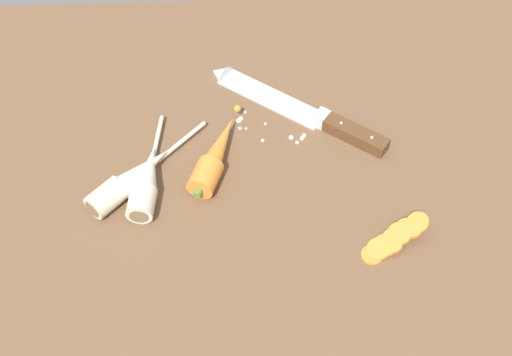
{
  "coord_description": "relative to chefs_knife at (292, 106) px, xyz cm",
  "views": [
    {
      "loc": [
        -2.26,
        -61.15,
        76.63
      ],
      "look_at": [
        0.0,
        -2.0,
        1.5
      ],
      "focal_mm": 43.98,
      "sensor_mm": 36.0,
      "label": 1
    }
  ],
  "objects": [
    {
      "name": "chefs_knife",
      "position": [
        0.0,
        0.0,
        0.0
      ],
      "size": [
        29.81,
        23.5,
        4.18
      ],
      "color": "silver",
      "rests_on": "ground_plane"
    },
    {
      "name": "parsnip_mid_left",
      "position": [
        -23.26,
        -16.14,
        1.33
      ],
      "size": [
        5.25,
        21.0,
        4.0
      ],
      "color": "beige",
      "rests_on": "ground_plane"
    },
    {
      "name": "ground_plane",
      "position": [
        -6.69,
        -14.0,
        -2.65
      ],
      "size": [
        120.0,
        90.0,
        4.0
      ],
      "primitive_type": "cube",
      "color": "brown"
    },
    {
      "name": "parsnip_front",
      "position": [
        -25.62,
        -15.62,
        1.33
      ],
      "size": [
        17.84,
        19.1,
        4.0
      ],
      "color": "beige",
      "rests_on": "ground_plane"
    },
    {
      "name": "whole_carrot",
      "position": [
        -12.89,
        -11.81,
        1.45
      ],
      "size": [
        9.13,
        18.66,
        4.2
      ],
      "color": "orange",
      "rests_on": "ground_plane"
    },
    {
      "name": "carrot_slice_stack",
      "position": [
        12.67,
        -27.54,
        0.66
      ],
      "size": [
        10.18,
        7.05,
        4.01
      ],
      "color": "orange",
      "rests_on": "ground_plane"
    },
    {
      "name": "mince_crumbs",
      "position": [
        -2.55,
        -4.12,
        -0.27
      ],
      "size": [
        14.7,
        7.78,
        0.9
      ],
      "color": "silver",
      "rests_on": "ground_plane"
    }
  ]
}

